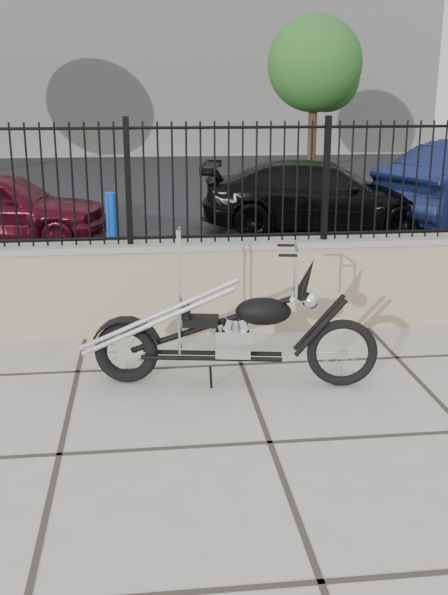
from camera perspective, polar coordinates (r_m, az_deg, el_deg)
ground_plane at (r=5.16m, az=3.78°, el=-11.79°), size 90.00×90.00×0.00m
parking_lot at (r=17.16m, az=-3.71°, el=8.44°), size 30.00×30.00×0.00m
retaining_wall at (r=7.28m, az=0.36°, el=0.94°), size 14.00×0.36×0.96m
iron_fence at (r=7.07m, az=0.38°, el=9.39°), size 14.00×0.08×1.20m
background_building at (r=31.01m, az=-5.31°, el=19.50°), size 22.00×6.00×8.00m
chopper_motorcycle at (r=5.85m, az=0.34°, el=-0.84°), size 2.35×0.77×1.39m
car_red at (r=12.14m, az=-17.91°, el=7.09°), size 3.72×2.04×1.20m
car_black at (r=12.71m, az=7.97°, el=8.22°), size 4.51×2.49×1.24m
bollard_a at (r=9.56m, az=-9.17°, el=5.10°), size 0.17×0.17×1.14m
tree_right at (r=21.76m, az=7.45°, el=18.81°), size 2.80×2.80×4.72m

